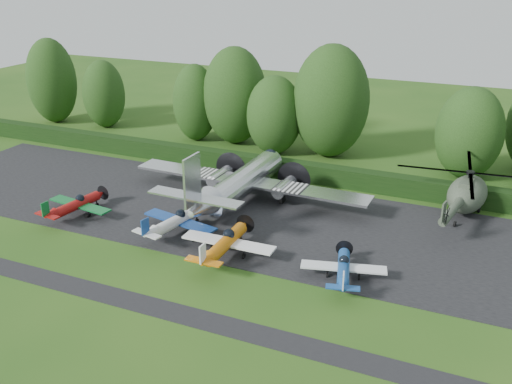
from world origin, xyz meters
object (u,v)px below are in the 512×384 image
at_px(transport_plane, 242,182).
at_px(light_plane_white, 176,221).
at_px(light_plane_red, 76,205).
at_px(helicopter, 468,191).
at_px(light_plane_orange, 226,243).
at_px(light_plane_blue, 344,268).

distance_m(transport_plane, light_plane_white, 8.66).
distance_m(light_plane_red, helicopter, 36.22).
bearing_deg(helicopter, light_plane_orange, -145.19).
xyz_separation_m(light_plane_red, light_plane_blue, (25.79, -1.38, -0.08)).
height_order(transport_plane, light_plane_orange, transport_plane).
bearing_deg(helicopter, transport_plane, -172.63).
xyz_separation_m(light_plane_red, light_plane_orange, (16.21, -1.61, 0.15)).
relative_size(light_plane_white, helicopter, 0.51).
bearing_deg(light_plane_white, light_plane_red, 170.79).
bearing_deg(light_plane_red, transport_plane, 26.45).
xyz_separation_m(light_plane_blue, helicopter, (7.26, 16.15, 1.24)).
relative_size(light_plane_red, light_plane_blue, 1.08).
bearing_deg(light_plane_white, light_plane_blue, -18.43).
bearing_deg(transport_plane, helicopter, 15.06).
bearing_deg(light_plane_blue, light_plane_white, -172.66).
distance_m(light_plane_blue, helicopter, 17.75).
bearing_deg(light_plane_blue, transport_plane, 156.16).
xyz_separation_m(light_plane_white, light_plane_orange, (5.78, -2.06, 0.07)).
relative_size(transport_plane, light_plane_red, 3.42).
xyz_separation_m(transport_plane, light_plane_orange, (3.33, -10.30, -0.96)).
xyz_separation_m(light_plane_white, light_plane_blue, (15.37, -1.83, -0.16)).
relative_size(light_plane_red, helicopter, 0.47).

